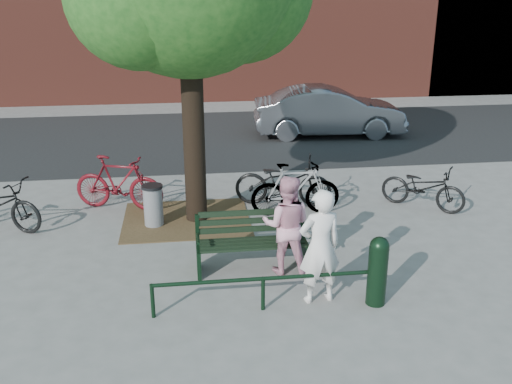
{
  "coord_description": "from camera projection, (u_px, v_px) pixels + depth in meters",
  "views": [
    {
      "loc": [
        -1.0,
        -8.02,
        4.23
      ],
      "look_at": [
        0.19,
        1.0,
        0.94
      ],
      "focal_mm": 40.0,
      "sensor_mm": 36.0,
      "label": 1
    }
  ],
  "objects": [
    {
      "name": "dirt_pit",
      "position": [
        187.0,
        219.0,
        10.96
      ],
      "size": [
        2.4,
        2.0,
        0.02
      ],
      "primitive_type": "cube",
      "color": "brown",
      "rests_on": "ground"
    },
    {
      "name": "bollard",
      "position": [
        378.0,
        269.0,
        7.89
      ],
      "size": [
        0.27,
        0.27,
        1.02
      ],
      "color": "black",
      "rests_on": "ground"
    },
    {
      "name": "litter_bin",
      "position": [
        153.0,
        205.0,
        10.57
      ],
      "size": [
        0.39,
        0.39,
        0.8
      ],
      "color": "gray",
      "rests_on": "ground"
    },
    {
      "name": "parked_car",
      "position": [
        329.0,
        112.0,
        16.92
      ],
      "size": [
        4.5,
        1.81,
        1.45
      ],
      "primitive_type": "imported",
      "rotation": [
        0.0,
        0.0,
        1.51
      ],
      "color": "slate",
      "rests_on": "ground"
    },
    {
      "name": "bicycle_e",
      "position": [
        423.0,
        187.0,
        11.4
      ],
      "size": [
        1.68,
        1.53,
        0.89
      ],
      "primitive_type": "imported",
      "rotation": [
        0.0,
        0.0,
        0.88
      ],
      "color": "black",
      "rests_on": "ground"
    },
    {
      "name": "guard_railing",
      "position": [
        263.0,
        284.0,
        7.78
      ],
      "size": [
        3.06,
        0.06,
        0.51
      ],
      "color": "black",
      "rests_on": "ground"
    },
    {
      "name": "person_right",
      "position": [
        287.0,
        225.0,
        8.72
      ],
      "size": [
        0.89,
        0.77,
        1.58
      ],
      "primitive_type": "imported",
      "rotation": [
        0.0,
        0.0,
        2.89
      ],
      "color": "pink",
      "rests_on": "ground"
    },
    {
      "name": "bicycle_c",
      "position": [
        283.0,
        181.0,
        11.54
      ],
      "size": [
        2.07,
        1.14,
        1.03
      ],
      "primitive_type": "imported",
      "rotation": [
        0.0,
        0.0,
        1.32
      ],
      "color": "black",
      "rests_on": "ground"
    },
    {
      "name": "person_left",
      "position": [
        320.0,
        247.0,
        7.87
      ],
      "size": [
        0.67,
        0.49,
        1.68
      ],
      "primitive_type": "imported",
      "rotation": [
        0.0,
        0.0,
        3.3
      ],
      "color": "white",
      "rests_on": "ground"
    },
    {
      "name": "road",
      "position": [
        217.0,
        137.0,
        16.96
      ],
      "size": [
        40.0,
        7.0,
        0.01
      ],
      "primitive_type": "cube",
      "color": "black",
      "rests_on": "ground"
    },
    {
      "name": "park_bench",
      "position": [
        252.0,
        240.0,
        8.95
      ],
      "size": [
        1.74,
        0.54,
        0.97
      ],
      "color": "black",
      "rests_on": "ground"
    },
    {
      "name": "bicycle_d",
      "position": [
        296.0,
        189.0,
        11.05
      ],
      "size": [
        1.76,
        0.51,
        1.05
      ],
      "primitive_type": "imported",
      "rotation": [
        0.0,
        0.0,
        1.58
      ],
      "color": "gray",
      "rests_on": "ground"
    },
    {
      "name": "ground",
      "position": [
        252.0,
        269.0,
        9.04
      ],
      "size": [
        90.0,
        90.0,
        0.0
      ],
      "primitive_type": "plane",
      "color": "gray",
      "rests_on": "ground"
    },
    {
      "name": "bicycle_b",
      "position": [
        119.0,
        183.0,
        11.32
      ],
      "size": [
        1.91,
        1.07,
        1.11
      ],
      "primitive_type": "imported",
      "rotation": [
        0.0,
        0.0,
        1.25
      ],
      "color": "#560C13",
      "rests_on": "ground"
    }
  ]
}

